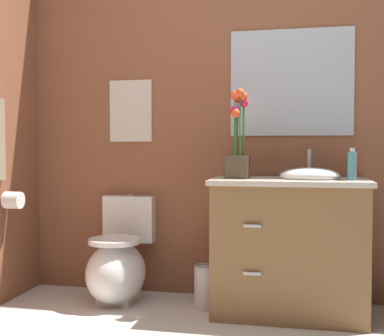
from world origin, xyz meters
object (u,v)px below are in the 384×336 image
(toilet, at_px, (118,265))
(wall_poster, at_px, (131,111))
(trash_bin, at_px, (208,286))
(wall_mirror, at_px, (291,82))
(vanity_cabinet, at_px, (290,245))
(toilet_paper_roll, at_px, (13,200))
(soap_bottle, at_px, (352,165))
(flower_vase, at_px, (238,145))

(toilet, xyz_separation_m, wall_poster, (-0.00, 0.27, 1.04))
(trash_bin, distance_m, wall_poster, 1.32)
(toilet, distance_m, trash_bin, 0.62)
(wall_poster, bearing_deg, wall_mirror, 0.00)
(vanity_cabinet, bearing_deg, wall_mirror, 90.55)
(toilet_paper_roll, bearing_deg, toilet, 16.92)
(vanity_cabinet, height_order, soap_bottle, soap_bottle)
(toilet, bearing_deg, wall_mirror, 13.53)
(vanity_cabinet, relative_size, wall_mirror, 1.26)
(flower_vase, relative_size, wall_mirror, 0.69)
(vanity_cabinet, height_order, flower_vase, flower_vase)
(toilet, relative_size, soap_bottle, 3.66)
(trash_bin, height_order, wall_poster, wall_poster)
(flower_vase, height_order, wall_poster, wall_poster)
(vanity_cabinet, distance_m, toilet_paper_roll, 1.79)
(wall_poster, height_order, wall_mirror, wall_mirror)
(flower_vase, distance_m, wall_poster, 0.89)
(toilet_paper_roll, bearing_deg, flower_vase, 5.93)
(flower_vase, xyz_separation_m, toilet_paper_roll, (-1.44, -0.15, -0.36))
(vanity_cabinet, relative_size, trash_bin, 3.72)
(soap_bottle, bearing_deg, wall_poster, 166.30)
(vanity_cabinet, relative_size, wall_poster, 2.33)
(toilet, xyz_separation_m, wall_mirror, (1.11, 0.27, 1.21))
(flower_vase, xyz_separation_m, trash_bin, (-0.19, 0.03, -0.90))
(vanity_cabinet, bearing_deg, toilet, 178.64)
(wall_poster, xyz_separation_m, toilet_paper_roll, (-0.65, -0.46, -0.60))
(trash_bin, bearing_deg, wall_mirror, 29.17)
(wall_poster, distance_m, wall_mirror, 1.13)
(flower_vase, bearing_deg, soap_bottle, -3.77)
(flower_vase, relative_size, soap_bottle, 2.93)
(trash_bin, height_order, toilet_paper_roll, toilet_paper_roll)
(wall_poster, bearing_deg, soap_bottle, -13.70)
(toilet, distance_m, flower_vase, 1.13)
(vanity_cabinet, xyz_separation_m, flower_vase, (-0.32, -0.02, 0.61))
(toilet_paper_roll, bearing_deg, wall_mirror, 14.79)
(flower_vase, distance_m, trash_bin, 0.92)
(vanity_cabinet, bearing_deg, trash_bin, 178.58)
(toilet, relative_size, wall_mirror, 0.86)
(trash_bin, xyz_separation_m, toilet_paper_roll, (-1.25, -0.18, 0.54))
(flower_vase, bearing_deg, wall_poster, 158.51)
(vanity_cabinet, height_order, wall_poster, wall_poster)
(toilet, bearing_deg, trash_bin, -1.30)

